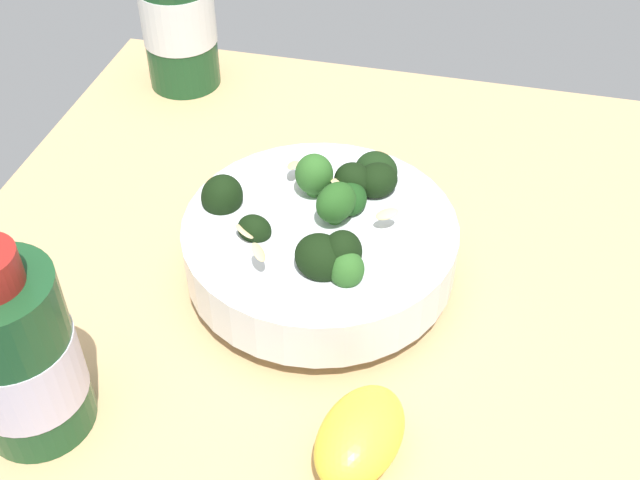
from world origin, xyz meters
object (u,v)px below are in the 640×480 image
object	(u,v)px
bowl_of_broccoli	(321,240)
bottle_short	(177,12)
bottle_tall	(19,356)
lemon_wedge	(360,436)

from	to	relation	value
bowl_of_broccoli	bottle_short	distance (cm)	33.78
bowl_of_broccoli	bottle_tall	size ratio (longest dim) A/B	1.39
bottle_short	bowl_of_broccoli	bearing A→B (deg)	-140.31
bowl_of_broccoli	bottle_short	size ratio (longest dim) A/B	1.24
bowl_of_broccoli	lemon_wedge	world-z (taller)	bowl_of_broccoli
bottle_short	bottle_tall	bearing A→B (deg)	-172.09
lemon_wedge	bottle_short	distance (cm)	50.30
bottle_tall	bottle_short	world-z (taller)	bottle_short
bowl_of_broccoli	bottle_tall	bearing A→B (deg)	139.54
bottle_tall	bottle_short	xyz separation A→B (cm)	(43.74, 6.08, 1.64)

